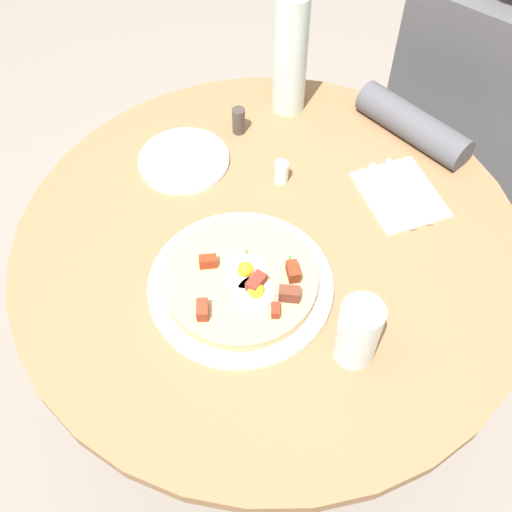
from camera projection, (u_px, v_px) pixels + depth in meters
ground_plane at (266, 397)px, 1.72m from camera, size 6.00×6.00×0.00m
dining_table at (269, 289)px, 1.28m from camera, size 0.96×0.96×0.72m
person_seated at (461, 147)px, 1.59m from camera, size 0.38×0.47×1.14m
pizza_plate at (241, 285)px, 1.07m from camera, size 0.32×0.32×0.01m
breakfast_pizza at (242, 280)px, 1.06m from camera, size 0.27×0.27×0.05m
bread_plate at (184, 160)px, 1.26m from camera, size 0.19×0.19×0.01m
napkin at (400, 194)px, 1.21m from camera, size 0.22×0.21×0.00m
fork at (408, 190)px, 1.21m from camera, size 0.16×0.10×0.00m
knife at (392, 195)px, 1.20m from camera, size 0.16×0.10×0.00m
water_glass at (358, 332)px, 0.95m from camera, size 0.07×0.07×0.13m
water_bottle at (290, 55)px, 1.26m from camera, size 0.07×0.07×0.27m
salt_shaker at (281, 172)px, 1.21m from camera, size 0.03×0.03×0.05m
pepper_shaker at (239, 121)px, 1.29m from camera, size 0.03×0.03×0.06m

